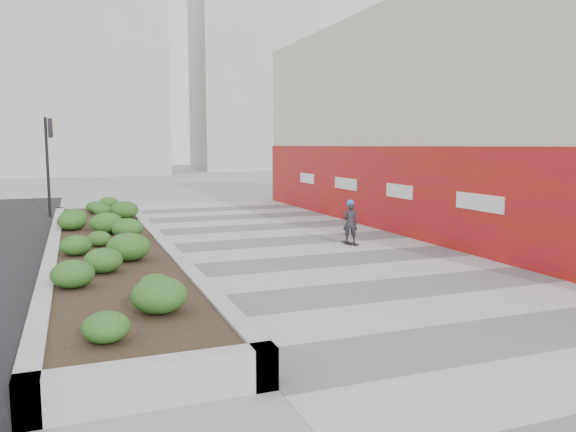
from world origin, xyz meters
name	(u,v)px	position (x,y,z in m)	size (l,w,h in m)	color
ground	(447,312)	(0.00, 0.00, 0.00)	(160.00, 160.00, 0.00)	gray
walkway	(367,276)	(0.00, 3.00, 0.01)	(8.00, 36.00, 0.01)	#A8A8AD
building	(458,119)	(6.98, 8.98, 3.98)	(6.04, 24.08, 8.00)	beige
planter	(109,245)	(-5.50, 7.00, 0.42)	(3.00, 18.00, 0.90)	#9E9EA0
traffic_signal_near	(49,152)	(-7.23, 17.50, 2.76)	(0.33, 0.28, 4.20)	black
distant_bldg_north_l	(83,78)	(-5.00, 55.00, 10.00)	(16.00, 12.00, 20.00)	#ADAAA3
distant_bldg_north_r	(252,73)	(15.00, 60.00, 12.00)	(14.00, 10.00, 24.00)	#ADAAA3
manhole_cover	(386,275)	(0.50, 3.00, 0.00)	(0.44, 0.44, 0.01)	#595654
skateboarder	(350,222)	(1.54, 6.90, 0.71)	(0.53, 0.74, 1.39)	beige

